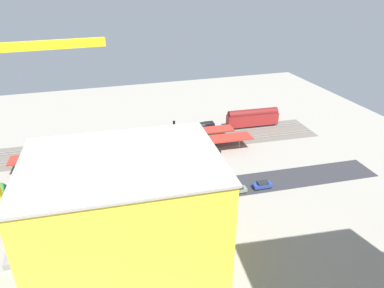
% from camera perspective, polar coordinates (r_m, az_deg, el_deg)
% --- Properties ---
extents(ground_plane, '(172.40, 172.40, 0.00)m').
position_cam_1_polar(ground_plane, '(86.29, -4.95, -6.29)').
color(ground_plane, gray).
rests_on(ground_plane, ground).
extents(rail_bed, '(108.34, 19.83, 0.01)m').
position_cam_1_polar(rail_bed, '(105.52, -7.50, -0.02)').
color(rail_bed, '#665E54').
rests_on(rail_bed, ground).
extents(street_asphalt, '(108.06, 14.32, 0.01)m').
position_cam_1_polar(street_asphalt, '(81.52, -4.08, -8.41)').
color(street_asphalt, '#2D2D33').
rests_on(street_asphalt, ground).
extents(track_rails, '(107.62, 13.40, 0.12)m').
position_cam_1_polar(track_rails, '(105.44, -7.50, 0.06)').
color(track_rails, '#9E9EA8').
rests_on(track_rails, ground).
extents(platform_canopy_near, '(65.67, 8.35, 3.94)m').
position_cam_1_polar(platform_canopy_near, '(95.58, -8.84, -0.54)').
color(platform_canopy_near, '#A82D23').
rests_on(platform_canopy_near, ground).
extents(platform_canopy_far, '(58.94, 7.62, 3.89)m').
position_cam_1_polar(platform_canopy_far, '(101.58, -9.16, 1.08)').
color(platform_canopy_far, '#A82D23').
rests_on(platform_canopy_far, ground).
extents(locomotive, '(16.13, 3.48, 5.06)m').
position_cam_1_polar(locomotive, '(110.86, 0.36, 2.56)').
color(locomotive, black).
rests_on(locomotive, ground).
extents(passenger_coach, '(17.82, 3.73, 6.20)m').
position_cam_1_polar(passenger_coach, '(117.41, 9.95, 4.33)').
color(passenger_coach, black).
rests_on(passenger_coach, ground).
extents(parked_car_0, '(4.69, 2.02, 1.73)m').
position_cam_1_polar(parked_car_0, '(85.16, 11.53, -6.65)').
color(parked_car_0, black).
rests_on(parked_car_0, ground).
extents(parked_car_1, '(4.38, 1.90, 1.66)m').
position_cam_1_polar(parked_car_1, '(82.55, 7.49, -7.48)').
color(parked_car_1, black).
rests_on(parked_car_1, ground).
extents(parked_car_2, '(4.41, 2.19, 1.67)m').
position_cam_1_polar(parked_car_2, '(80.97, 3.38, -8.02)').
color(parked_car_2, black).
rests_on(parked_car_2, ground).
extents(parked_car_3, '(4.56, 2.03, 1.64)m').
position_cam_1_polar(parked_car_3, '(79.20, -0.39, -8.85)').
color(parked_car_3, black).
rests_on(parked_car_3, ground).
extents(parked_car_4, '(4.42, 1.84, 1.74)m').
position_cam_1_polar(parked_car_4, '(78.26, -4.34, -9.39)').
color(parked_car_4, black).
rests_on(parked_car_4, ground).
extents(parked_car_5, '(4.57, 1.94, 1.80)m').
position_cam_1_polar(parked_car_5, '(77.69, -9.30, -9.97)').
color(parked_car_5, black).
rests_on(parked_car_5, ground).
extents(parked_car_6, '(4.31, 2.10, 1.75)m').
position_cam_1_polar(parked_car_6, '(77.04, -13.96, -10.84)').
color(parked_car_6, black).
rests_on(parked_car_6, ground).
extents(construction_building, '(30.91, 23.50, 20.58)m').
position_cam_1_polar(construction_building, '(59.42, -10.64, -11.51)').
color(construction_building, yellow).
rests_on(construction_building, ground).
extents(construction_roof_slab, '(31.53, 24.13, 0.40)m').
position_cam_1_polar(construction_roof_slab, '(53.75, -11.55, -2.61)').
color(construction_roof_slab, '#ADA89E').
rests_on(construction_roof_slab, construction_building).
extents(box_truck_0, '(9.27, 3.19, 3.45)m').
position_cam_1_polar(box_truck_0, '(78.91, -14.78, -9.13)').
color(box_truck_0, black).
rests_on(box_truck_0, ground).
extents(box_truck_1, '(9.76, 3.03, 3.39)m').
position_cam_1_polar(box_truck_1, '(79.53, -4.29, -7.95)').
color(box_truck_1, black).
rests_on(box_truck_1, ground).
extents(street_tree_0, '(5.18, 5.18, 7.25)m').
position_cam_1_polar(street_tree_0, '(82.99, -6.33, -4.04)').
color(street_tree_0, brown).
rests_on(street_tree_0, ground).
extents(street_tree_1, '(6.02, 6.02, 8.34)m').
position_cam_1_polar(street_tree_1, '(81.78, -11.36, -4.38)').
color(street_tree_1, brown).
rests_on(street_tree_1, ground).
extents(traffic_light, '(0.50, 0.36, 7.25)m').
position_cam_1_polar(traffic_light, '(86.68, 4.61, -2.48)').
color(traffic_light, '#333333').
rests_on(traffic_light, ground).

